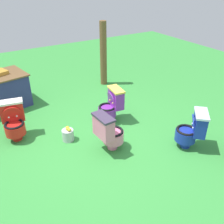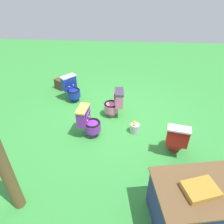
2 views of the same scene
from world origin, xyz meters
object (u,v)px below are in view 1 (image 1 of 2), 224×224
at_px(toilet_purple, 111,105).
at_px(wooden_post, 103,54).
at_px(toilet_pink, 109,132).
at_px(toilet_blue, 192,130).
at_px(toilet_red, 14,121).
at_px(lemon_bucket, 68,135).

xyz_separation_m(toilet_purple, wooden_post, (0.85, 1.80, 0.47)).
height_order(toilet_pink, toilet_blue, same).
height_order(toilet_red, lemon_bucket, toilet_red).
xyz_separation_m(toilet_purple, toilet_pink, (-0.54, -0.81, 0.00)).
xyz_separation_m(toilet_pink, lemon_bucket, (-0.51, 0.64, -0.26)).
xyz_separation_m(toilet_red, wooden_post, (2.71, 1.37, 0.47)).
bearing_deg(wooden_post, lemon_bucket, -134.07).
height_order(toilet_red, wooden_post, wooden_post).
bearing_deg(toilet_red, wooden_post, -141.94).
relative_size(toilet_blue, lemon_bucket, 2.63).
height_order(toilet_purple, lemon_bucket, toilet_purple).
distance_m(wooden_post, lemon_bucket, 2.84).
bearing_deg(toilet_blue, toilet_purple, 69.09).
bearing_deg(toilet_blue, wooden_post, 41.03).
relative_size(toilet_purple, lemon_bucket, 2.63).
xyz_separation_m(toilet_red, toilet_pink, (1.31, -1.24, 0.00)).
bearing_deg(toilet_purple, lemon_bucket, 106.48).
relative_size(toilet_purple, toilet_blue, 1.00).
relative_size(toilet_purple, wooden_post, 0.43).
distance_m(toilet_purple, wooden_post, 2.05).
xyz_separation_m(toilet_blue, wooden_post, (0.12, 3.31, 0.47)).
height_order(toilet_purple, toilet_pink, same).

